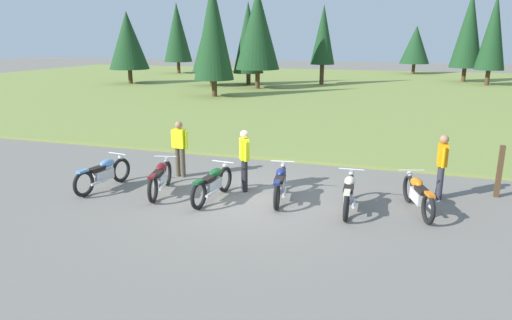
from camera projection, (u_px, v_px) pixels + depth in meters
ground_plane at (249, 200)px, 11.72m from camera, size 140.00×140.00×0.00m
grass_moorland at (356, 90)px, 35.46m from camera, size 80.00×44.00×0.10m
forest_treeline at (349, 36)px, 37.03m from camera, size 41.85×29.46×7.93m
motorcycle_sky_blue at (103, 173)px, 12.46m from camera, size 0.62×2.09×0.88m
motorcycle_maroon at (160, 177)px, 12.09m from camera, size 0.76×2.06×0.88m
motorcycle_british_green at (213, 183)px, 11.60m from camera, size 0.62×2.10×0.88m
motorcycle_navy at (280, 183)px, 11.60m from camera, size 0.66×2.09×0.88m
motorcycle_cream at (349, 193)px, 10.90m from camera, size 0.62×2.10×0.88m
motorcycle_orange at (418, 194)px, 10.79m from camera, size 0.84×2.04×0.88m
rider_checking_bike at (244, 157)px, 12.17m from camera, size 0.37×0.49×1.67m
rider_in_hivis_vest at (442, 163)px, 11.59m from camera, size 0.24×0.55×1.67m
rider_near_row_end at (180, 146)px, 13.43m from camera, size 0.55×0.25×1.67m
trail_marker_post at (500, 172)px, 11.76m from camera, size 0.12×0.12×1.37m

